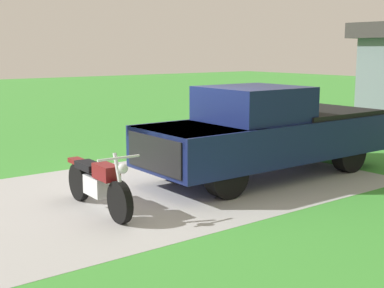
{
  "coord_description": "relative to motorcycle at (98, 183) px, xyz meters",
  "views": [
    {
      "loc": [
        8.28,
        -5.83,
        2.64
      ],
      "look_at": [
        0.52,
        0.14,
        0.9
      ],
      "focal_mm": 49.92,
      "sensor_mm": 36.0,
      "label": 1
    }
  ],
  "objects": [
    {
      "name": "ground_plane",
      "position": [
        -0.59,
        1.86,
        -0.47
      ],
      "size": [
        80.0,
        80.0,
        0.0
      ],
      "primitive_type": "plane",
      "color": "#3D8F34"
    },
    {
      "name": "driveway_pad",
      "position": [
        -0.59,
        1.86,
        -0.47
      ],
      "size": [
        5.18,
        8.29,
        0.01
      ],
      "primitive_type": "cube",
      "color": "#A2A2A2",
      "rests_on": "ground"
    },
    {
      "name": "pickup_truck",
      "position": [
        -0.09,
        4.04,
        0.48
      ],
      "size": [
        2.07,
        5.65,
        1.9
      ],
      "color": "black",
      "rests_on": "ground"
    },
    {
      "name": "motorcycle",
      "position": [
        0.0,
        0.0,
        0.0
      ],
      "size": [
        2.21,
        0.7,
        1.09
      ],
      "color": "black",
      "rests_on": "ground"
    }
  ]
}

